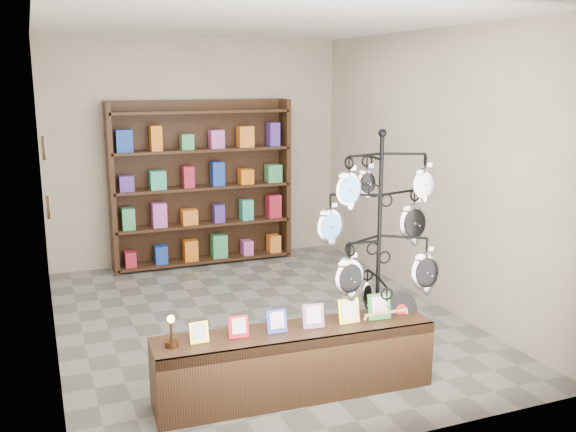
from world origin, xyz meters
TOP-DOWN VIEW (x-y plane):
  - ground at (0.00, 0.00)m, footprint 5.00×5.00m
  - room_envelope at (0.00, 0.00)m, footprint 5.00×5.00m
  - display_tree at (0.53, -1.51)m, footprint 1.07×0.95m
  - front_shelf at (-0.26, -1.63)m, footprint 2.25×0.56m
  - back_shelving at (0.00, 2.30)m, footprint 2.42×0.36m
  - wall_clocks at (-1.97, 0.80)m, footprint 0.03×0.24m

SIDE VIEW (x-z plane):
  - ground at x=0.00m, z-range 0.00..0.00m
  - front_shelf at x=-0.26m, z-range -0.12..0.67m
  - back_shelving at x=0.00m, z-range -0.07..2.13m
  - display_tree at x=0.53m, z-range 0.16..2.25m
  - wall_clocks at x=-1.97m, z-range 1.08..1.92m
  - room_envelope at x=0.00m, z-range -0.65..4.35m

